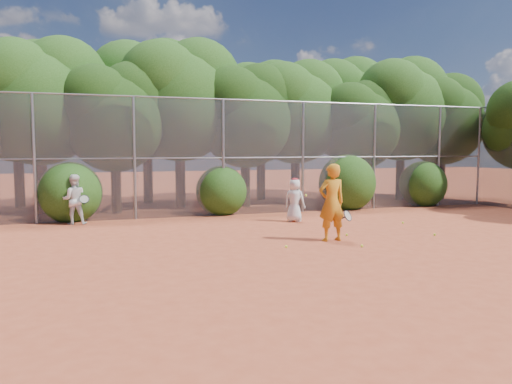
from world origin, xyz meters
name	(u,v)px	position (x,y,z in m)	size (l,w,h in m)	color
ground	(328,245)	(0.00, 0.00, 0.00)	(80.00, 80.00, 0.00)	#A34024
fence_back	(248,156)	(-0.12, 6.00, 2.05)	(20.05, 0.09, 4.03)	gray
tree_1	(41,96)	(-6.94, 8.54, 4.16)	(4.64, 4.03, 6.35)	black
tree_2	(116,113)	(-4.45, 7.83, 3.58)	(3.99, 3.47, 5.47)	black
tree_3	(181,95)	(-1.94, 8.84, 4.40)	(4.89, 4.26, 6.70)	black
tree_4	(246,112)	(0.55, 8.24, 3.76)	(4.19, 3.64, 5.73)	black
tree_5	(297,108)	(3.06, 9.04, 4.05)	(4.51, 3.92, 6.17)	black
tree_6	(360,121)	(5.55, 8.03, 3.47)	(3.86, 3.36, 5.29)	black
tree_7	(402,105)	(8.06, 8.64, 4.28)	(4.77, 4.14, 6.53)	black
tree_8	(443,116)	(10.05, 8.34, 3.82)	(4.25, 3.70, 5.82)	black
tree_9	(18,96)	(-7.94, 10.84, 4.34)	(4.83, 4.20, 6.62)	black
tree_10	(148,94)	(-2.93, 11.05, 4.63)	(5.15, 4.48, 7.06)	black
tree_11	(262,107)	(2.06, 10.64, 4.16)	(4.64, 4.03, 6.35)	black
tree_12	(345,104)	(6.56, 11.24, 4.51)	(5.02, 4.37, 6.88)	black
bush_0	(70,190)	(-6.00, 6.30, 1.00)	(2.00, 2.00, 2.00)	#1D4210
bush_1	(221,189)	(-1.00, 6.30, 0.90)	(1.80, 1.80, 1.80)	#1D4210
bush_2	(347,180)	(4.00, 6.30, 1.10)	(2.20, 2.20, 2.20)	#1D4210
bush_3	(423,182)	(7.50, 6.30, 0.95)	(1.90, 1.90, 1.90)	#1D4210
player_yellow	(332,203)	(0.30, 0.43, 0.97)	(0.88, 0.59, 1.94)	orange
player_teen	(295,200)	(0.73, 3.77, 0.70)	(0.78, 0.78, 1.40)	silver
player_white	(74,200)	(-5.88, 5.40, 0.77)	(0.83, 0.69, 1.54)	silver
ball_0	(347,235)	(1.01, 0.91, 0.03)	(0.07, 0.07, 0.07)	#D0ED2B
ball_1	(403,223)	(3.72, 2.27, 0.03)	(0.07, 0.07, 0.07)	#D0ED2B
ball_2	(362,246)	(0.59, -0.56, 0.03)	(0.07, 0.07, 0.07)	#D0ED2B
ball_3	(435,235)	(3.24, 0.18, 0.03)	(0.07, 0.07, 0.07)	#D0ED2B
ball_4	(286,247)	(-1.13, -0.06, 0.03)	(0.07, 0.07, 0.07)	#D0ED2B
ball_5	(343,214)	(2.89, 4.58, 0.03)	(0.07, 0.07, 0.07)	#D0ED2B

